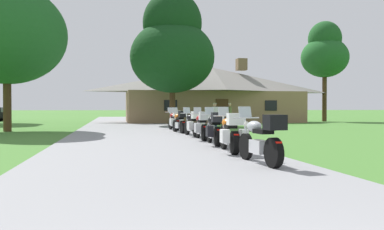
% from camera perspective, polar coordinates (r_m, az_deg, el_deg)
% --- Properties ---
extents(ground_plane, '(500.00, 500.00, 0.00)m').
position_cam_1_polar(ground_plane, '(21.42, -8.11, -2.55)').
color(ground_plane, '#42752D').
extents(asphalt_driveway, '(6.40, 80.00, 0.06)m').
position_cam_1_polar(asphalt_driveway, '(19.43, -7.80, -2.82)').
color(asphalt_driveway, gray).
rests_on(asphalt_driveway, ground).
extents(motorcycle_silver_nearest_to_camera, '(0.67, 2.08, 1.30)m').
position_cam_1_polar(motorcycle_silver_nearest_to_camera, '(9.05, 9.93, -3.45)').
color(motorcycle_silver_nearest_to_camera, black).
rests_on(motorcycle_silver_nearest_to_camera, asphalt_driveway).
extents(motorcycle_orange_second_in_row, '(0.80, 2.08, 1.30)m').
position_cam_1_polar(motorcycle_orange_second_in_row, '(11.28, 5.56, -2.62)').
color(motorcycle_orange_second_in_row, black).
rests_on(motorcycle_orange_second_in_row, asphalt_driveway).
extents(motorcycle_black_third_in_row, '(0.77, 2.08, 1.30)m').
position_cam_1_polar(motorcycle_black_third_in_row, '(13.56, 3.28, -2.01)').
color(motorcycle_black_third_in_row, black).
rests_on(motorcycle_black_third_in_row, asphalt_driveway).
extents(motorcycle_red_fourth_in_row, '(0.74, 2.08, 1.30)m').
position_cam_1_polar(motorcycle_red_fourth_in_row, '(15.77, 1.44, -1.59)').
color(motorcycle_red_fourth_in_row, black).
rests_on(motorcycle_red_fourth_in_row, asphalt_driveway).
extents(motorcycle_black_fifth_in_row, '(0.84, 2.08, 1.30)m').
position_cam_1_polar(motorcycle_black_fifth_in_row, '(17.79, 0.14, -1.30)').
color(motorcycle_black_fifth_in_row, black).
rests_on(motorcycle_black_fifth_in_row, asphalt_driveway).
extents(motorcycle_orange_sixth_in_row, '(0.71, 2.08, 1.30)m').
position_cam_1_polar(motorcycle_orange_sixth_in_row, '(20.35, -1.80, -0.98)').
color(motorcycle_orange_sixth_in_row, black).
rests_on(motorcycle_orange_sixth_in_row, asphalt_driveway).
extents(motorcycle_red_farthest_in_row, '(0.84, 2.08, 1.30)m').
position_cam_1_polar(motorcycle_red_farthest_in_row, '(22.58, -2.50, -0.81)').
color(motorcycle_red_farthest_in_row, black).
rests_on(motorcycle_red_farthest_in_row, asphalt_driveway).
extents(stone_lodge, '(16.73, 7.15, 6.01)m').
position_cam_1_polar(stone_lodge, '(37.33, 2.93, 3.00)').
color(stone_lodge, '#896B4C').
rests_on(stone_lodge, ground).
extents(bystander_olive_shirt_near_lodge, '(0.39, 0.47, 1.69)m').
position_cam_1_polar(bystander_olive_shirt_near_lodge, '(29.40, 5.40, 0.26)').
color(bystander_olive_shirt_near_lodge, '#75664C').
rests_on(bystander_olive_shirt_near_lodge, ground).
extents(bystander_gray_shirt_beside_signpost, '(0.54, 0.29, 1.69)m').
position_cam_1_polar(bystander_gray_shirt_beside_signpost, '(31.15, 3.21, 0.30)').
color(bystander_gray_shirt_beside_signpost, '#75664C').
rests_on(bystander_gray_shirt_beside_signpost, ground).
extents(bystander_white_shirt_by_tree, '(0.53, 0.31, 1.69)m').
position_cam_1_polar(bystander_white_shirt_by_tree, '(28.36, 3.30, 0.24)').
color(bystander_white_shirt_by_tree, navy).
rests_on(bystander_white_shirt_by_tree, ground).
extents(tree_by_lodge_front, '(6.31, 6.31, 10.04)m').
position_cam_1_polar(tree_by_lodge_front, '(30.28, -2.82, 9.69)').
color(tree_by_lodge_front, '#422D19').
rests_on(tree_by_lodge_front, ground).
extents(tree_right_of_lodge, '(4.63, 4.63, 9.93)m').
position_cam_1_polar(tree_right_of_lodge, '(42.11, 18.44, 8.51)').
color(tree_right_of_lodge, '#422D19').
rests_on(tree_right_of_lodge, ground).
extents(tree_left_near, '(6.59, 6.59, 10.59)m').
position_cam_1_polar(tree_left_near, '(25.24, -24.98, 12.20)').
color(tree_left_near, '#422D19').
rests_on(tree_left_near, ground).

